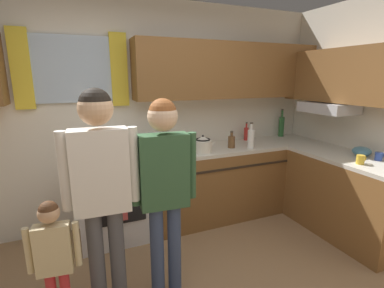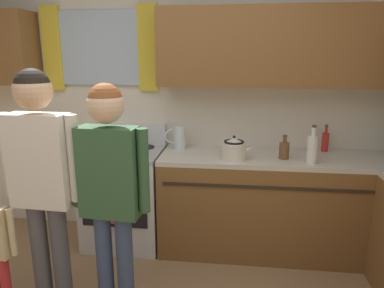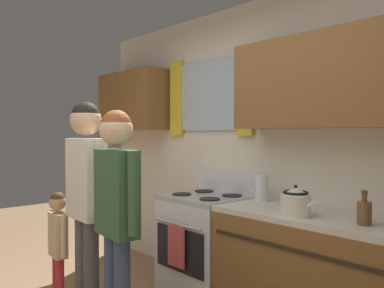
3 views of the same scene
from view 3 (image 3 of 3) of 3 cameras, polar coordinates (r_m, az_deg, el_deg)
The scene contains 8 objects.
back_wall_unit at distance 3.35m, azimuth 11.60°, elevation 2.40°, with size 4.60×0.42×2.60m.
stove_oven at distance 3.60m, azimuth 2.16°, elevation -14.21°, with size 0.70×0.67×1.10m.
bottle_squat_brown at distance 2.60m, azimuth 23.52°, elevation -8.95°, with size 0.08×0.08×0.21m.
stovetop_kettle at distance 2.73m, azimuth 14.70°, elevation -8.00°, with size 0.27×0.20×0.21m.
water_pitcher at distance 3.25m, azimuth 9.84°, elevation -6.16°, with size 0.19×0.11×0.22m.
adult_holding_child at distance 3.01m, azimuth -14.95°, elevation -5.98°, with size 0.52×0.23×1.67m.
adult_in_plaid at distance 2.62m, azimuth -10.78°, elevation -8.16°, with size 0.50×0.22×1.60m.
small_child at distance 3.35m, azimuth -18.71°, elevation -12.81°, with size 0.33×0.13×0.99m.
Camera 3 is at (2.06, -0.88, 1.45)m, focal length 37.10 mm.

